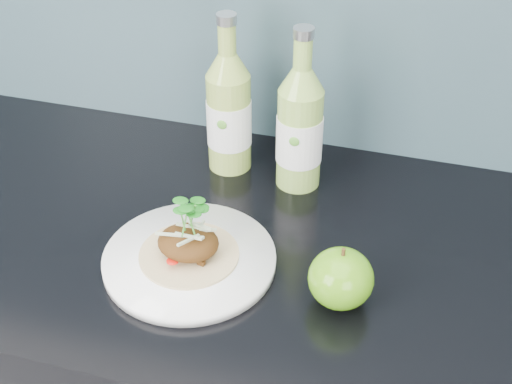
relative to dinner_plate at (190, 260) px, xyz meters
The scene contains 5 objects.
dinner_plate is the anchor object (origin of this frame).
pork_taco 0.04m from the dinner_plate, ahead, with size 0.14×0.14×0.09m.
green_apple 0.22m from the dinner_plate, ahead, with size 0.10×0.10×0.09m.
cider_bottle_left 0.27m from the dinner_plate, 94.81° to the left, with size 0.09×0.09×0.27m.
cider_bottle_right 0.27m from the dinner_plate, 67.19° to the left, with size 0.08×0.08×0.27m.
Camera 1 is at (0.23, 0.92, 1.58)m, focal length 50.00 mm.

